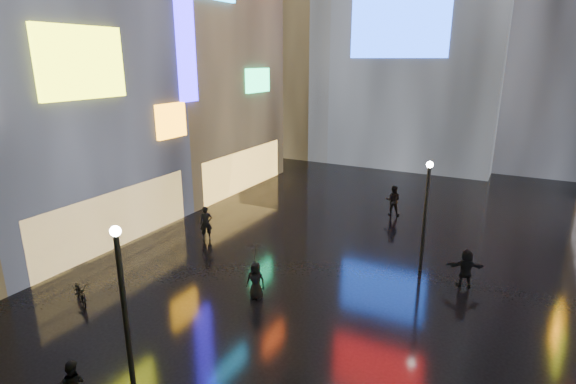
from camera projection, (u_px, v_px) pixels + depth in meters
The scene contains 12 objects.
ground at pixel (358, 244), 23.81m from camera, with size 140.00×140.00×0.00m, color black.
building_left_mid at pixel (24, 6), 22.44m from camera, with size 10.28×12.70×24.00m.
building_left_far at pixel (184, 37), 32.90m from camera, with size 10.28×12.00×22.00m.
tower_flank_left at pixel (304, 22), 45.01m from camera, with size 10.00×10.00×26.00m, color black.
lamp_near at pixel (124, 301), 12.53m from camera, with size 0.30×0.30×5.20m.
lamp_far at pixel (426, 211), 20.01m from camera, with size 0.30×0.30×5.20m.
pedestrian_4 at pixel (256, 281), 18.23m from camera, with size 0.78×0.51×1.59m, color black.
pedestrian_5 at pixel (466, 268), 19.19m from camera, with size 1.57×0.50×1.69m, color black.
pedestrian_6 at pixel (206, 223), 24.22m from camera, with size 0.67×0.44×1.84m, color black.
pedestrian_7 at pixel (393, 200), 28.02m from camera, with size 0.93×0.72×1.91m, color black.
umbrella_2 at pixel (255, 253), 17.89m from camera, with size 0.89×0.90×0.81m, color black.
bicycle at pixel (80, 291), 18.03m from camera, with size 0.62×1.78×0.93m, color black.
Camera 1 is at (6.97, -1.23, 9.45)m, focal length 28.00 mm.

